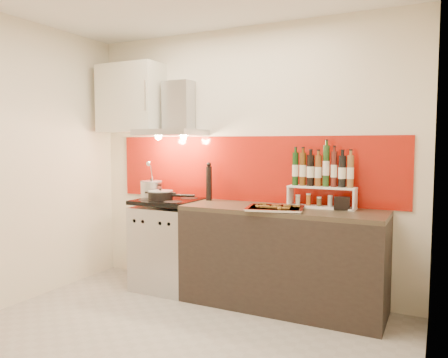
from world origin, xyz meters
The scene contains 16 objects.
floor centered at (0.00, 0.00, 0.00)m, with size 3.40×3.40×0.00m, color #9E9991.
back_wall centered at (0.00, 1.40, 1.30)m, with size 3.40×0.02×2.60m, color silver.
left_wall centered at (-1.70, 0.00, 1.30)m, with size 0.02×2.80×2.60m, color silver.
right_wall centered at (1.70, 0.00, 1.30)m, with size 0.02×2.80×2.60m, color silver.
backsplash centered at (0.05, 1.39, 1.22)m, with size 3.00×0.02×0.64m, color #9D1508.
range_stove centered at (-0.70, 1.10, 0.44)m, with size 0.60×0.60×0.91m.
counter centered at (0.50, 1.10, 0.45)m, with size 1.80×0.60×0.90m.
range_hood centered at (-0.70, 1.24, 1.74)m, with size 0.62×0.50×0.61m.
upper_cabinet centered at (-1.25, 1.22, 1.95)m, with size 0.70×0.35×0.72m, color beige.
stock_pot centered at (-0.98, 1.20, 0.99)m, with size 0.23×0.23×0.20m.
saute_pan centered at (-0.75, 1.05, 0.96)m, with size 0.48×0.25×0.12m.
utensil_jar centered at (-0.98, 1.19, 1.02)m, with size 0.08×0.12×0.39m.
pepper_mill centered at (-0.33, 1.26, 1.09)m, with size 0.06×0.06×0.38m.
step_shelf centered at (0.81, 1.25, 1.16)m, with size 0.60×0.16×0.55m.
caddy_box centered at (1.00, 1.19, 0.96)m, with size 0.13×0.06×0.11m, color black.
baking_tray centered at (0.48, 0.97, 0.92)m, with size 0.56×0.47×0.03m.
Camera 1 is at (1.75, -2.56, 1.47)m, focal length 35.00 mm.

